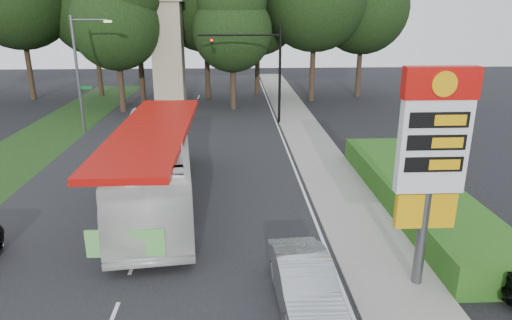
{
  "coord_description": "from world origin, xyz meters",
  "views": [
    {
      "loc": [
        3.51,
        -10.24,
        8.27
      ],
      "look_at": [
        4.43,
        8.26,
        2.2
      ],
      "focal_mm": 32.0,
      "sensor_mm": 36.0,
      "label": 1
    }
  ],
  "objects_px": {
    "gas_station_pylon": "(433,151)",
    "streetlight_signs": "(80,69)",
    "sedan_silver": "(305,284)",
    "transit_bus": "(155,166)",
    "traffic_signal_mast": "(262,62)",
    "monument": "(168,50)"
  },
  "relations": [
    {
      "from": "gas_station_pylon",
      "to": "streetlight_signs",
      "type": "xyz_separation_m",
      "value": [
        -16.19,
        20.01,
        -0.01
      ]
    },
    {
      "from": "streetlight_signs",
      "to": "sedan_silver",
      "type": "relative_size",
      "value": 1.76
    },
    {
      "from": "transit_bus",
      "to": "gas_station_pylon",
      "type": "bearing_deg",
      "value": -43.94
    },
    {
      "from": "transit_bus",
      "to": "traffic_signal_mast",
      "type": "bearing_deg",
      "value": 62.77
    },
    {
      "from": "traffic_signal_mast",
      "to": "gas_station_pylon",
      "type": "bearing_deg",
      "value": -80.91
    },
    {
      "from": "transit_bus",
      "to": "sedan_silver",
      "type": "relative_size",
      "value": 2.76
    },
    {
      "from": "traffic_signal_mast",
      "to": "transit_bus",
      "type": "height_order",
      "value": "traffic_signal_mast"
    },
    {
      "from": "transit_bus",
      "to": "sedan_silver",
      "type": "height_order",
      "value": "transit_bus"
    },
    {
      "from": "sedan_silver",
      "to": "traffic_signal_mast",
      "type": "bearing_deg",
      "value": 85.74
    },
    {
      "from": "traffic_signal_mast",
      "to": "streetlight_signs",
      "type": "height_order",
      "value": "streetlight_signs"
    },
    {
      "from": "gas_station_pylon",
      "to": "sedan_silver",
      "type": "height_order",
      "value": "gas_station_pylon"
    },
    {
      "from": "transit_bus",
      "to": "sedan_silver",
      "type": "distance_m",
      "value": 9.68
    },
    {
      "from": "traffic_signal_mast",
      "to": "monument",
      "type": "bearing_deg",
      "value": 142.0
    },
    {
      "from": "monument",
      "to": "transit_bus",
      "type": "height_order",
      "value": "monument"
    },
    {
      "from": "transit_bus",
      "to": "sedan_silver",
      "type": "xyz_separation_m",
      "value": [
        5.47,
        -7.92,
        -1.0
      ]
    },
    {
      "from": "sedan_silver",
      "to": "streetlight_signs",
      "type": "bearing_deg",
      "value": 117.05
    },
    {
      "from": "monument",
      "to": "sedan_silver",
      "type": "relative_size",
      "value": 2.21
    },
    {
      "from": "gas_station_pylon",
      "to": "transit_bus",
      "type": "bearing_deg",
      "value": 142.57
    },
    {
      "from": "gas_station_pylon",
      "to": "traffic_signal_mast",
      "type": "height_order",
      "value": "traffic_signal_mast"
    },
    {
      "from": "traffic_signal_mast",
      "to": "sedan_silver",
      "type": "bearing_deg",
      "value": -90.49
    },
    {
      "from": "gas_station_pylon",
      "to": "monument",
      "type": "bearing_deg",
      "value": 111.8
    },
    {
      "from": "streetlight_signs",
      "to": "gas_station_pylon",
      "type": "bearing_deg",
      "value": -51.04
    }
  ]
}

